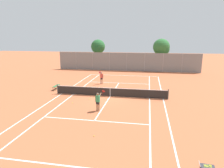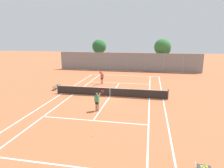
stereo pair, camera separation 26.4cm
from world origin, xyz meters
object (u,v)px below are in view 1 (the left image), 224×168
object	(u,v)px
loose_tennis_ball_0	(108,84)
courtside_bench	(56,86)
loose_tennis_ball_1	(72,103)
loose_tennis_ball_2	(89,99)
player_far_left	(101,77)
loose_tennis_ball_3	(94,136)
tree_behind_left	(98,47)
player_near_side	(98,101)
tennis_net	(110,92)
tree_behind_right	(162,48)

from	to	relation	value
loose_tennis_ball_0	courtside_bench	distance (m)	6.84
loose_tennis_ball_1	courtside_bench	distance (m)	5.94
loose_tennis_ball_0	loose_tennis_ball_2	size ratio (longest dim) A/B	1.00
player_far_left	loose_tennis_ball_3	xyz separation A→B (m)	(2.82, -14.22, -0.89)
player_far_left	loose_tennis_ball_1	xyz separation A→B (m)	(-0.92, -8.28, -0.89)
loose_tennis_ball_1	tree_behind_left	size ratio (longest dim) A/B	0.01
player_far_left	loose_tennis_ball_1	bearing A→B (deg)	-96.32
player_near_side	player_far_left	bearing A→B (deg)	101.44
loose_tennis_ball_2	loose_tennis_ball_1	bearing A→B (deg)	-132.87
tennis_net	loose_tennis_ball_0	distance (m)	5.78
player_near_side	tree_behind_left	world-z (taller)	tree_behind_left
tree_behind_right	player_near_side	bearing A→B (deg)	-106.02
tree_behind_left	loose_tennis_ball_2	bearing A→B (deg)	-78.31
player_near_side	loose_tennis_ball_3	world-z (taller)	player_near_side
loose_tennis_ball_1	courtside_bench	bearing A→B (deg)	129.73
player_near_side	loose_tennis_ball_2	bearing A→B (deg)	119.20
courtside_bench	tree_behind_left	distance (m)	18.56
player_near_side	loose_tennis_ball_3	bearing A→B (deg)	-79.31
tree_behind_left	player_near_side	bearing A→B (deg)	-76.01
loose_tennis_ball_3	loose_tennis_ball_2	bearing A→B (deg)	108.58
player_near_side	tree_behind_left	distance (m)	25.22
tree_behind_right	tennis_net	bearing A→B (deg)	-108.97
player_near_side	loose_tennis_ball_0	xyz separation A→B (m)	(-1.08, 9.98, -0.89)
player_far_left	loose_tennis_ball_3	size ratio (longest dim) A/B	26.88
player_near_side	loose_tennis_ball_3	xyz separation A→B (m)	(0.83, -4.40, -0.89)
loose_tennis_ball_2	courtside_bench	bearing A→B (deg)	147.84
player_far_left	loose_tennis_ball_2	size ratio (longest dim) A/B	26.88
tree_behind_left	tennis_net	bearing A→B (deg)	-72.51
loose_tennis_ball_3	tree_behind_right	xyz separation A→B (m)	(5.65, 26.97, 4.18)
loose_tennis_ball_2	player_far_left	bearing A→B (deg)	92.98
tennis_net	player_far_left	world-z (taller)	player_far_left
loose_tennis_ball_0	loose_tennis_ball_3	xyz separation A→B (m)	(1.91, -14.38, 0.00)
tennis_net	loose_tennis_ball_2	distance (m)	2.40
loose_tennis_ball_2	loose_tennis_ball_3	distance (m)	7.71
loose_tennis_ball_1	loose_tennis_ball_2	distance (m)	1.88
tennis_net	tree_behind_right	size ratio (longest dim) A/B	2.05
loose_tennis_ball_1	tree_behind_left	world-z (taller)	tree_behind_left
tennis_net	player_far_left	distance (m)	5.90
loose_tennis_ball_0	loose_tennis_ball_2	world-z (taller)	same
tennis_net	tree_behind_right	bearing A→B (deg)	71.03
courtside_bench	tree_behind_left	world-z (taller)	tree_behind_left
player_near_side	tree_behind_right	distance (m)	23.71
loose_tennis_ball_0	courtside_bench	bearing A→B (deg)	-145.37
player_far_left	loose_tennis_ball_0	world-z (taller)	player_far_left
loose_tennis_ball_0	loose_tennis_ball_3	distance (m)	14.50
tennis_net	courtside_bench	bearing A→B (deg)	165.94
loose_tennis_ball_0	tree_behind_right	distance (m)	15.27
player_near_side	courtside_bench	bearing A→B (deg)	137.67
loose_tennis_ball_0	loose_tennis_ball_3	size ratio (longest dim) A/B	1.00
tennis_net	loose_tennis_ball_2	world-z (taller)	tennis_net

